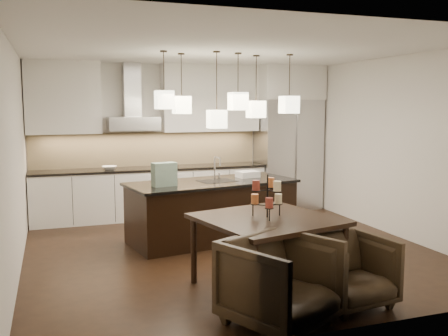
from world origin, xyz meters
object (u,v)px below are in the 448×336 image
object	(u,v)px
island_body	(212,212)
armchair_left	(280,282)
dining_table	(267,253)
armchair_right	(349,271)
refrigerator	(288,154)

from	to	relation	value
island_body	armchair_left	xyz separation A→B (m)	(-0.32, -3.06, -0.02)
dining_table	armchair_left	size ratio (longest dim) A/B	1.49
island_body	armchair_left	world-z (taller)	island_body
armchair_left	armchair_right	world-z (taller)	armchair_left
dining_table	armchair_right	distance (m)	0.92
refrigerator	island_body	distance (m)	2.87
island_body	armchair_right	bearing A→B (deg)	-88.79
island_body	armchair_right	size ratio (longest dim) A/B	3.12
dining_table	armchair_left	distance (m)	0.94
refrigerator	armchair_right	distance (m)	4.95
armchair_left	armchair_right	bearing A→B (deg)	-12.68
island_body	dining_table	xyz separation A→B (m)	(-0.05, -2.16, -0.02)
dining_table	island_body	bearing A→B (deg)	75.31
refrigerator	dining_table	distance (m)	4.56
refrigerator	island_body	xyz separation A→B (m)	(-2.15, -1.78, -0.64)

